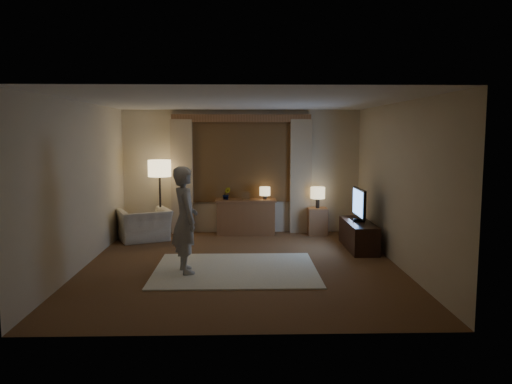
{
  "coord_description": "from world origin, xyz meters",
  "views": [
    {
      "loc": [
        0.02,
        -7.8,
        2.12
      ],
      "look_at": [
        0.25,
        0.6,
        1.12
      ],
      "focal_mm": 35.0,
      "sensor_mm": 36.0,
      "label": 1
    }
  ],
  "objects_px": {
    "sideboard": "(246,218)",
    "armchair": "(144,225)",
    "side_table": "(317,221)",
    "person": "(185,220)",
    "tv_stand": "(358,235)"
  },
  "relations": [
    {
      "from": "sideboard",
      "to": "armchair",
      "type": "xyz_separation_m",
      "value": [
        -2.01,
        -0.55,
        -0.04
      ]
    },
    {
      "from": "tv_stand",
      "to": "person",
      "type": "distance_m",
      "value": 3.42
    },
    {
      "from": "sideboard",
      "to": "person",
      "type": "bearing_deg",
      "value": -107.77
    },
    {
      "from": "side_table",
      "to": "tv_stand",
      "type": "distance_m",
      "value": 1.42
    },
    {
      "from": "armchair",
      "to": "tv_stand",
      "type": "relative_size",
      "value": 0.68
    },
    {
      "from": "sideboard",
      "to": "armchair",
      "type": "height_order",
      "value": "sideboard"
    },
    {
      "from": "tv_stand",
      "to": "person",
      "type": "xyz_separation_m",
      "value": [
        -2.99,
        -1.54,
        0.57
      ]
    },
    {
      "from": "sideboard",
      "to": "armchair",
      "type": "bearing_deg",
      "value": -164.85
    },
    {
      "from": "armchair",
      "to": "side_table",
      "type": "relative_size",
      "value": 1.71
    },
    {
      "from": "side_table",
      "to": "person",
      "type": "height_order",
      "value": "person"
    },
    {
      "from": "sideboard",
      "to": "person",
      "type": "relative_size",
      "value": 0.75
    },
    {
      "from": "side_table",
      "to": "person",
      "type": "relative_size",
      "value": 0.35
    },
    {
      "from": "tv_stand",
      "to": "person",
      "type": "height_order",
      "value": "person"
    },
    {
      "from": "person",
      "to": "armchair",
      "type": "bearing_deg",
      "value": 5.28
    },
    {
      "from": "sideboard",
      "to": "tv_stand",
      "type": "bearing_deg",
      "value": -33.23
    }
  ]
}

